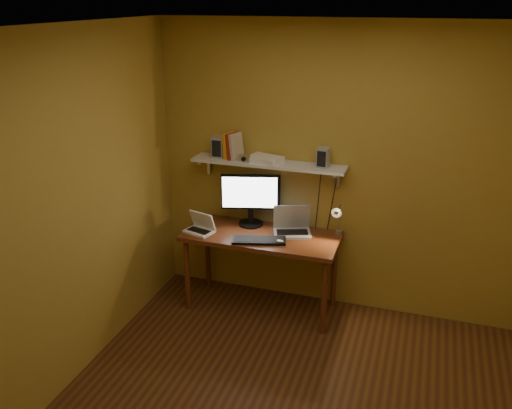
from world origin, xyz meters
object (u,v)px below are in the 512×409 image
(wall_shelf, at_px, (268,164))
(desk_lamp, at_px, (338,217))
(desk, at_px, (261,243))
(speaker_right, at_px, (323,158))
(keyboard, at_px, (259,240))
(speaker_left, at_px, (219,147))
(shelf_camera, at_px, (245,159))
(laptop, at_px, (292,226))
(mouse, at_px, (280,242))
(netbook, at_px, (201,226))
(router, at_px, (265,159))
(monitor, at_px, (251,197))

(wall_shelf, relative_size, desk_lamp, 3.73)
(desk, height_order, desk_lamp, desk_lamp)
(wall_shelf, height_order, speaker_right, speaker_right)
(keyboard, height_order, speaker_left, speaker_left)
(desk_lamp, relative_size, speaker_right, 2.18)
(shelf_camera, bearing_deg, laptop, 0.58)
(mouse, bearing_deg, laptop, 98.37)
(netbook, relative_size, speaker_right, 1.68)
(speaker_left, xyz_separation_m, speaker_right, (0.97, -0.00, -0.01))
(keyboard, relative_size, shelf_camera, 4.08)
(desk_lamp, bearing_deg, speaker_left, 176.43)
(desk_lamp, relative_size, router, 1.27)
(speaker_right, bearing_deg, desk, -151.84)
(desk_lamp, xyz_separation_m, router, (-0.69, 0.07, 0.44))
(desk, height_order, keyboard, keyboard)
(netbook, distance_m, mouse, 0.76)
(netbook, height_order, router, router)
(keyboard, bearing_deg, desk_lamp, 8.22)
(netbook, bearing_deg, router, 45.61)
(mouse, bearing_deg, speaker_left, 170.64)
(monitor, distance_m, laptop, 0.47)
(desk_lamp, xyz_separation_m, speaker_left, (-1.13, 0.07, 0.51))
(netbook, bearing_deg, wall_shelf, 44.57)
(mouse, relative_size, speaker_left, 0.47)
(netbook, bearing_deg, laptop, 32.14)
(monitor, height_order, router, router)
(speaker_left, bearing_deg, netbook, -103.60)
(monitor, xyz_separation_m, mouse, (0.38, -0.32, -0.26))
(netbook, height_order, mouse, netbook)
(keyboard, xyz_separation_m, shelf_camera, (-0.22, 0.28, 0.65))
(laptop, bearing_deg, shelf_camera, 160.83)
(wall_shelf, height_order, monitor, wall_shelf)
(monitor, relative_size, speaker_right, 3.10)
(mouse, distance_m, speaker_right, 0.82)
(mouse, relative_size, desk_lamp, 0.24)
(keyboard, bearing_deg, desk, 83.77)
(wall_shelf, xyz_separation_m, mouse, (0.21, -0.33, -0.59))
(speaker_left, relative_size, router, 0.65)
(wall_shelf, relative_size, speaker_right, 8.12)
(laptop, relative_size, desk_lamp, 1.04)
(laptop, bearing_deg, mouse, -117.75)
(wall_shelf, bearing_deg, monitor, -176.91)
(speaker_right, bearing_deg, router, -173.01)
(laptop, bearing_deg, wall_shelf, 145.72)
(desk, height_order, speaker_right, speaker_right)
(monitor, relative_size, shelf_camera, 4.63)
(monitor, xyz_separation_m, router, (0.14, 0.01, 0.37))
(keyboard, relative_size, speaker_right, 2.73)
(keyboard, height_order, router, router)
(keyboard, distance_m, router, 0.73)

